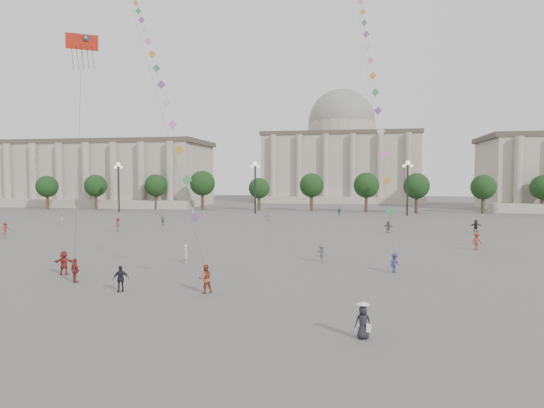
# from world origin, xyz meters

# --- Properties ---
(ground) EXTENTS (360.00, 360.00, 0.00)m
(ground) POSITION_xyz_m (0.00, 0.00, 0.00)
(ground) COLOR #5B5856
(ground) RESTS_ON ground
(hall_west) EXTENTS (84.00, 26.22, 17.20)m
(hall_west) POSITION_xyz_m (-75.00, 93.89, 8.43)
(hall_west) COLOR #ADA091
(hall_west) RESTS_ON ground
(hall_central) EXTENTS (48.30, 34.30, 35.50)m
(hall_central) POSITION_xyz_m (0.00, 129.22, 14.23)
(hall_central) COLOR #ADA091
(hall_central) RESTS_ON ground
(tree_row) EXTENTS (137.12, 5.12, 8.00)m
(tree_row) POSITION_xyz_m (0.00, 78.00, 5.39)
(tree_row) COLOR #39281C
(tree_row) RESTS_ON ground
(lamp_post_far_west) EXTENTS (2.00, 0.90, 10.65)m
(lamp_post_far_west) POSITION_xyz_m (-45.00, 70.00, 7.35)
(lamp_post_far_west) COLOR #262628
(lamp_post_far_west) RESTS_ON ground
(lamp_post_mid_west) EXTENTS (2.00, 0.90, 10.65)m
(lamp_post_mid_west) POSITION_xyz_m (-15.00, 70.00, 7.35)
(lamp_post_mid_west) COLOR #262628
(lamp_post_mid_west) RESTS_ON ground
(lamp_post_mid_east) EXTENTS (2.00, 0.90, 10.65)m
(lamp_post_mid_east) POSITION_xyz_m (15.00, 70.00, 7.35)
(lamp_post_mid_east) COLOR #262628
(lamp_post_mid_east) RESTS_ON ground
(person_crowd_0) EXTENTS (1.00, 0.64, 1.59)m
(person_crowd_0) POSITION_xyz_m (2.04, 68.00, 0.79)
(person_crowd_0) COLOR #314A6E
(person_crowd_0) RESTS_ON ground
(person_crowd_1) EXTENTS (0.98, 1.03, 1.68)m
(person_crowd_1) POSITION_xyz_m (-39.73, 41.91, 0.84)
(person_crowd_1) COLOR silver
(person_crowd_1) RESTS_ON ground
(person_crowd_2) EXTENTS (1.18, 1.15, 1.62)m
(person_crowd_2) POSITION_xyz_m (-38.24, 27.74, 0.81)
(person_crowd_2) COLOR maroon
(person_crowd_2) RESTS_ON ground
(person_crowd_4) EXTENTS (1.14, 1.44, 1.52)m
(person_crowd_4) POSITION_xyz_m (-8.93, 51.69, 0.76)
(person_crowd_4) COLOR #B0B0AC
(person_crowd_4) RESTS_ON ground
(person_crowd_6) EXTENTS (1.07, 0.73, 1.53)m
(person_crowd_6) POSITION_xyz_m (2.82, 15.00, 0.76)
(person_crowd_6) COLOR #58585C
(person_crowd_6) RESTS_ON ground
(person_crowd_8) EXTENTS (1.33, 1.08, 1.79)m
(person_crowd_8) POSITION_xyz_m (17.53, 24.67, 0.90)
(person_crowd_8) COLOR brown
(person_crowd_8) RESTS_ON ground
(person_crowd_9) EXTENTS (1.57, 0.67, 1.64)m
(person_crowd_9) POSITION_xyz_m (21.38, 42.30, 0.82)
(person_crowd_9) COLOR black
(person_crowd_9) RESTS_ON ground
(person_crowd_10) EXTENTS (0.52, 0.68, 1.66)m
(person_crowd_10) POSITION_xyz_m (-24.97, 60.61, 0.83)
(person_crowd_10) COLOR beige
(person_crowd_10) RESTS_ON ground
(person_crowd_12) EXTENTS (1.46, 1.37, 1.64)m
(person_crowd_12) POSITION_xyz_m (9.70, 38.76, 0.82)
(person_crowd_12) COLOR slate
(person_crowd_12) RESTS_ON ground
(person_crowd_13) EXTENTS (0.63, 0.69, 1.58)m
(person_crowd_13) POSITION_xyz_m (-8.48, 12.46, 0.79)
(person_crowd_13) COLOR silver
(person_crowd_13) RESTS_ON ground
(person_crowd_16) EXTENTS (0.96, 0.57, 1.54)m
(person_crowd_16) POSITION_xyz_m (-23.68, 43.28, 0.77)
(person_crowd_16) COLOR slate
(person_crowd_16) RESTS_ON ground
(person_crowd_17) EXTENTS (1.09, 1.39, 1.88)m
(person_crowd_17) POSITION_xyz_m (-26.23, 34.24, 0.94)
(person_crowd_17) COLOR maroon
(person_crowd_17) RESTS_ON ground
(tourist_0) EXTENTS (1.07, 0.87, 1.70)m
(tourist_0) POSITION_xyz_m (-13.22, 3.68, 0.85)
(tourist_0) COLOR maroon
(tourist_0) RESTS_ON ground
(tourist_2) EXTENTS (1.72, 0.74, 1.80)m
(tourist_2) POSITION_xyz_m (-15.59, 5.98, 0.90)
(tourist_2) COLOR maroon
(tourist_2) RESTS_ON ground
(tourist_4) EXTENTS (1.04, 0.89, 1.67)m
(tourist_4) POSITION_xyz_m (-8.80, 1.71, 0.84)
(tourist_4) COLOR black
(tourist_4) RESTS_ON ground
(kite_flyer_0) EXTENTS (1.11, 1.07, 1.80)m
(kite_flyer_0) POSITION_xyz_m (-3.46, 2.38, 0.90)
(kite_flyer_0) COLOR #963E29
(kite_flyer_0) RESTS_ON ground
(kite_flyer_1) EXTENTS (1.06, 1.09, 1.50)m
(kite_flyer_1) POSITION_xyz_m (8.65, 11.28, 0.75)
(kite_flyer_1) COLOR navy
(kite_flyer_1) RESTS_ON ground
(hat_person) EXTENTS (0.82, 0.63, 1.69)m
(hat_person) POSITION_xyz_m (6.19, -4.69, 0.81)
(hat_person) COLOR black
(hat_person) RESTS_ON ground
(dragon_kite) EXTENTS (2.13, 1.86, 15.89)m
(dragon_kite) POSITION_xyz_m (-13.62, 5.76, 16.10)
(dragon_kite) COLOR red
(dragon_kite) RESTS_ON ground
(kite_train_west) EXTENTS (29.74, 45.58, 70.69)m
(kite_train_west) POSITION_xyz_m (-19.26, 27.10, 25.26)
(kite_train_west) COLOR #3F3F3F
(kite_train_west) RESTS_ON ground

